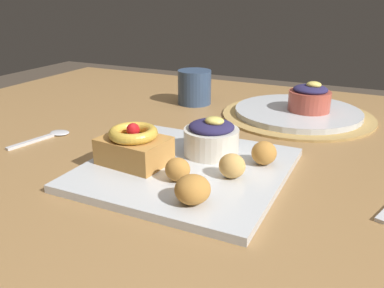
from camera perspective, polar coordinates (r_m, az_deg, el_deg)
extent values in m
cube|color=olive|center=(0.76, 2.19, -1.07)|extent=(1.42, 1.04, 0.04)
cylinder|color=olive|center=(1.55, -12.74, -4.44)|extent=(0.07, 0.07, 0.69)
cylinder|color=#AD894C|center=(0.93, 14.62, 3.91)|extent=(0.33, 0.33, 0.00)
cube|color=silver|center=(0.63, -0.80, -3.49)|extent=(0.30, 0.30, 0.01)
cube|color=#B77F3D|center=(0.63, -8.15, -0.91)|extent=(0.11, 0.08, 0.04)
torus|color=gold|center=(0.62, -8.29, 1.55)|extent=(0.08, 0.08, 0.02)
sphere|color=red|center=(0.62, -8.31, 2.00)|extent=(0.02, 0.02, 0.02)
cylinder|color=silver|center=(0.66, 2.73, 0.36)|extent=(0.09, 0.09, 0.04)
ellipsoid|color=#28234C|center=(0.65, 2.76, 2.46)|extent=(0.07, 0.07, 0.02)
ellipsoid|color=#EAD666|center=(0.64, 3.18, 3.27)|extent=(0.03, 0.03, 0.01)
ellipsoid|color=#BC7F38|center=(0.51, 0.08, -6.42)|extent=(0.05, 0.05, 0.04)
ellipsoid|color=#BC7F38|center=(0.57, -2.04, -3.60)|extent=(0.04, 0.03, 0.03)
ellipsoid|color=tan|center=(0.58, 5.67, -3.09)|extent=(0.04, 0.04, 0.04)
ellipsoid|color=#BC7F38|center=(0.63, 10.12, -1.25)|extent=(0.04, 0.04, 0.04)
cylinder|color=silver|center=(0.93, 14.66, 4.41)|extent=(0.28, 0.28, 0.01)
cylinder|color=#B24C3D|center=(0.92, 16.21, 5.85)|extent=(0.09, 0.09, 0.04)
ellipsoid|color=#28234C|center=(0.92, 16.37, 7.40)|extent=(0.07, 0.07, 0.02)
ellipsoid|color=#EAD666|center=(0.91, 16.82, 8.02)|extent=(0.03, 0.03, 0.01)
cube|color=silver|center=(0.80, -21.79, 0.30)|extent=(0.03, 0.10, 0.00)
ellipsoid|color=silver|center=(0.84, -18.16, 1.54)|extent=(0.04, 0.03, 0.00)
cylinder|color=#334766|center=(1.00, 0.35, 8.02)|extent=(0.08, 0.08, 0.08)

